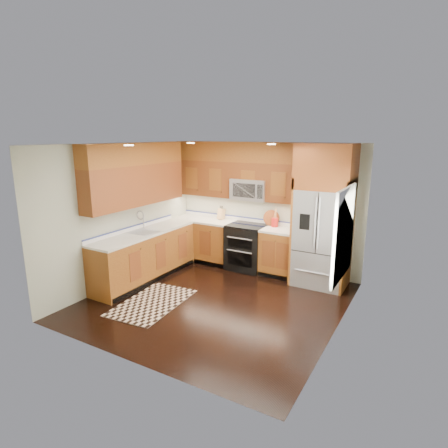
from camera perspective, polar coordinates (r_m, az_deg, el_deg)
The scene contains 16 objects.
ground at distance 6.46m, azimuth -1.31°, elevation -11.66°, with size 4.00×4.00×0.00m, color black.
wall_back at distance 7.76m, azimuth 6.31°, elevation 2.69°, with size 4.00×0.02×2.60m, color #B8BEAB.
wall_left at distance 7.24m, azimuth -15.04°, elevation 1.52°, with size 0.02×4.00×2.60m, color #B8BEAB.
wall_right at distance 5.30m, azimuth 17.47°, elevation -2.98°, with size 0.02×4.00×2.60m, color #B8BEAB.
window at distance 5.47m, azimuth 17.78°, elevation -1.41°, with size 0.04×1.10×1.30m.
base_cabinets at distance 7.63m, azimuth -5.76°, elevation -4.08°, with size 2.85×3.00×0.90m.
countertop at distance 7.51m, azimuth -4.45°, elevation -0.60°, with size 2.86×3.01×0.04m.
upper_cabinets at distance 7.42m, azimuth -4.68°, elevation 7.89°, with size 2.85×3.00×1.15m.
range at distance 7.77m, azimuth 3.48°, elevation -3.55°, with size 0.76×0.67×0.95m.
microwave at distance 7.62m, azimuth 4.04°, elevation 5.29°, with size 0.76×0.40×0.42m.
refrigerator at distance 7.00m, azimuth 14.87°, elevation 1.15°, with size 0.98×0.75×2.60m.
sink_faucet at distance 7.29m, azimuth -12.16°, elevation -0.72°, with size 0.54×0.44×0.37m.
rug at distance 6.51m, azimuth -10.86°, elevation -11.67°, with size 0.89×1.48×0.01m, color black.
knife_block at distance 8.14m, azimuth -0.42°, elevation 1.57°, with size 0.12×0.16×0.30m.
utensil_crock at distance 7.54m, azimuth 7.74°, elevation 0.56°, with size 0.16×0.16×0.38m.
cutting_board at distance 7.66m, azimuth 7.20°, elevation -0.16°, with size 0.33×0.33×0.02m, color maroon.
Camera 1 is at (3.04, -4.99, 2.75)m, focal length 30.00 mm.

